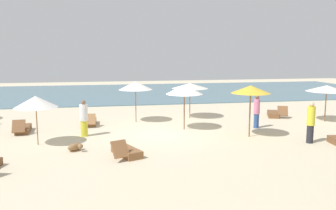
{
  "coord_description": "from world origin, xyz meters",
  "views": [
    {
      "loc": [
        -2.85,
        -15.97,
        3.85
      ],
      "look_at": [
        0.44,
        1.8,
        1.1
      ],
      "focal_mm": 37.8,
      "sensor_mm": 36.0,
      "label": 1
    }
  ],
  "objects_px": {
    "umbrella_6": "(327,88)",
    "person_3": "(84,118)",
    "person_2": "(257,111)",
    "lounger_3": "(90,122)",
    "umbrella_5": "(184,90)",
    "lounger_6": "(126,151)",
    "umbrella_1": "(136,86)",
    "umbrella_0": "(251,90)",
    "umbrella_2": "(36,102)",
    "lounger_0": "(23,129)",
    "umbrella_7": "(190,86)",
    "dog": "(76,147)",
    "person_0": "(311,122)",
    "lounger_5": "(274,114)"
  },
  "relations": [
    {
      "from": "person_3",
      "to": "dog",
      "type": "relative_size",
      "value": 2.49
    },
    {
      "from": "umbrella_7",
      "to": "lounger_0",
      "type": "height_order",
      "value": "umbrella_7"
    },
    {
      "from": "umbrella_6",
      "to": "person_3",
      "type": "xyz_separation_m",
      "value": [
        -12.96,
        -1.1,
        -1.01
      ]
    },
    {
      "from": "lounger_0",
      "to": "lounger_3",
      "type": "relative_size",
      "value": 1.0
    },
    {
      "from": "dog",
      "to": "umbrella_7",
      "type": "bearing_deg",
      "value": 44.55
    },
    {
      "from": "umbrella_0",
      "to": "umbrella_1",
      "type": "height_order",
      "value": "umbrella_0"
    },
    {
      "from": "umbrella_2",
      "to": "dog",
      "type": "relative_size",
      "value": 3.07
    },
    {
      "from": "person_3",
      "to": "lounger_5",
      "type": "bearing_deg",
      "value": 15.21
    },
    {
      "from": "person_2",
      "to": "dog",
      "type": "relative_size",
      "value": 2.53
    },
    {
      "from": "umbrella_6",
      "to": "lounger_3",
      "type": "xyz_separation_m",
      "value": [
        -12.77,
        1.42,
        -1.67
      ]
    },
    {
      "from": "umbrella_2",
      "to": "lounger_0",
      "type": "relative_size",
      "value": 1.2
    },
    {
      "from": "umbrella_6",
      "to": "lounger_6",
      "type": "relative_size",
      "value": 1.27
    },
    {
      "from": "umbrella_0",
      "to": "person_2",
      "type": "relative_size",
      "value": 1.39
    },
    {
      "from": "umbrella_0",
      "to": "person_0",
      "type": "relative_size",
      "value": 1.32
    },
    {
      "from": "person_2",
      "to": "person_0",
      "type": "bearing_deg",
      "value": -72.96
    },
    {
      "from": "umbrella_2",
      "to": "lounger_0",
      "type": "bearing_deg",
      "value": 113.53
    },
    {
      "from": "lounger_5",
      "to": "lounger_6",
      "type": "distance_m",
      "value": 11.22
    },
    {
      "from": "umbrella_0",
      "to": "person_2",
      "type": "height_order",
      "value": "umbrella_0"
    },
    {
      "from": "umbrella_2",
      "to": "person_3",
      "type": "bearing_deg",
      "value": 34.22
    },
    {
      "from": "umbrella_7",
      "to": "lounger_3",
      "type": "height_order",
      "value": "umbrella_7"
    },
    {
      "from": "person_3",
      "to": "umbrella_5",
      "type": "bearing_deg",
      "value": 6.44
    },
    {
      "from": "umbrella_7",
      "to": "lounger_3",
      "type": "bearing_deg",
      "value": -170.22
    },
    {
      "from": "person_2",
      "to": "umbrella_6",
      "type": "bearing_deg",
      "value": 11.39
    },
    {
      "from": "umbrella_7",
      "to": "person_2",
      "type": "relative_size",
      "value": 1.24
    },
    {
      "from": "umbrella_2",
      "to": "umbrella_6",
      "type": "height_order",
      "value": "umbrella_2"
    },
    {
      "from": "umbrella_0",
      "to": "lounger_6",
      "type": "relative_size",
      "value": 1.33
    },
    {
      "from": "umbrella_2",
      "to": "lounger_6",
      "type": "relative_size",
      "value": 1.17
    },
    {
      "from": "umbrella_6",
      "to": "person_2",
      "type": "height_order",
      "value": "umbrella_6"
    },
    {
      "from": "umbrella_5",
      "to": "lounger_3",
      "type": "relative_size",
      "value": 1.31
    },
    {
      "from": "lounger_3",
      "to": "umbrella_5",
      "type": "bearing_deg",
      "value": -23.05
    },
    {
      "from": "umbrella_1",
      "to": "dog",
      "type": "bearing_deg",
      "value": -118.07
    },
    {
      "from": "umbrella_0",
      "to": "person_0",
      "type": "distance_m",
      "value": 2.87
    },
    {
      "from": "umbrella_1",
      "to": "person_0",
      "type": "xyz_separation_m",
      "value": [
        6.82,
        -5.88,
        -1.11
      ]
    },
    {
      "from": "umbrella_1",
      "to": "lounger_0",
      "type": "bearing_deg",
      "value": -164.45
    },
    {
      "from": "umbrella_2",
      "to": "lounger_6",
      "type": "height_order",
      "value": "umbrella_2"
    },
    {
      "from": "umbrella_6",
      "to": "lounger_0",
      "type": "xyz_separation_m",
      "value": [
        -15.9,
        0.23,
        -1.67
      ]
    },
    {
      "from": "umbrella_7",
      "to": "lounger_0",
      "type": "bearing_deg",
      "value": -166.21
    },
    {
      "from": "umbrella_1",
      "to": "person_0",
      "type": "height_order",
      "value": "umbrella_1"
    },
    {
      "from": "umbrella_6",
      "to": "lounger_0",
      "type": "height_order",
      "value": "umbrella_6"
    },
    {
      "from": "umbrella_1",
      "to": "umbrella_2",
      "type": "relative_size",
      "value": 1.09
    },
    {
      "from": "umbrella_0",
      "to": "umbrella_2",
      "type": "height_order",
      "value": "umbrella_0"
    },
    {
      "from": "lounger_5",
      "to": "person_2",
      "type": "relative_size",
      "value": 1.05
    },
    {
      "from": "person_2",
      "to": "lounger_6",
      "type": "bearing_deg",
      "value": -151.74
    },
    {
      "from": "dog",
      "to": "umbrella_0",
      "type": "bearing_deg",
      "value": 7.55
    },
    {
      "from": "umbrella_1",
      "to": "person_3",
      "type": "xyz_separation_m",
      "value": [
        -2.64,
        -2.89,
        -1.18
      ]
    },
    {
      "from": "lounger_3",
      "to": "lounger_5",
      "type": "bearing_deg",
      "value": 2.37
    },
    {
      "from": "umbrella_5",
      "to": "umbrella_6",
      "type": "height_order",
      "value": "umbrella_5"
    },
    {
      "from": "lounger_6",
      "to": "person_3",
      "type": "bearing_deg",
      "value": 115.73
    },
    {
      "from": "person_3",
      "to": "lounger_3",
      "type": "bearing_deg",
      "value": 85.7
    },
    {
      "from": "umbrella_6",
      "to": "person_2",
      "type": "relative_size",
      "value": 1.32
    }
  ]
}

